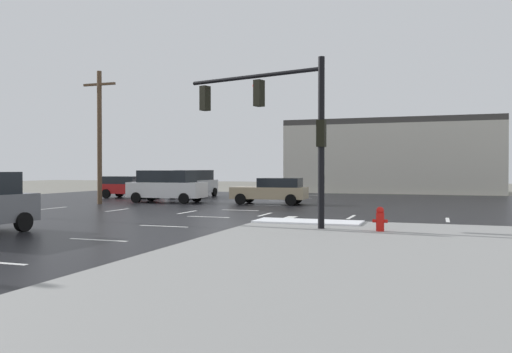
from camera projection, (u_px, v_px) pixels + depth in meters
The scene contains 12 objects.
ground_plane at pixel (225, 214), 25.27m from camera, with size 120.00×120.00×0.00m, color slate.
road_asphalt at pixel (225, 214), 25.27m from camera, with size 44.00×44.00×0.02m, color black.
snow_strip_curbside at pixel (308, 222), 19.85m from camera, with size 4.00×1.60×0.06m, color white.
lane_markings at pixel (239, 216), 23.57m from camera, with size 36.15×36.15×0.01m.
traffic_signal_mast at pixel (281, 115), 18.63m from camera, with size 5.55×1.67×5.78m.
fire_hydrant at pixel (380, 219), 17.02m from camera, with size 0.48×0.26×0.79m.
strip_building_background at pixel (392, 157), 48.56m from camera, with size 18.52×8.00×6.54m.
suv_silver at pixel (194, 183), 39.73m from camera, with size 2.21×4.86×2.03m.
sedan_red at pixel (129, 187), 38.62m from camera, with size 4.60×2.18×1.58m.
sedan_tan at pixel (272, 190), 31.86m from camera, with size 4.61×2.22×1.58m.
suv_white at pixel (167, 186), 33.47m from camera, with size 4.89×2.29×2.03m.
utility_pole_far at pixel (99, 134), 31.91m from camera, with size 2.20×0.28×8.05m.
Camera 1 is at (9.62, -23.38, 2.15)m, focal length 37.13 mm.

